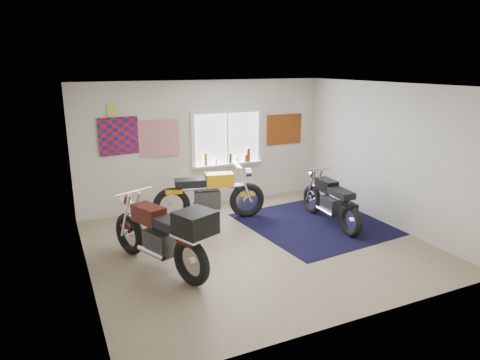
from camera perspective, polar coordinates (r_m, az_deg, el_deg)
name	(u,v)px	position (r m, az deg, el deg)	size (l,w,h in m)	color
ground	(257,245)	(7.47, 2.28, -8.65)	(5.50, 5.50, 0.00)	#9E896B
room_shell	(258,152)	(6.97, 2.42, 3.77)	(5.50, 5.50, 5.50)	white
navy_rug	(316,223)	(8.54, 10.07, -5.71)	(2.50, 2.60, 0.01)	black
window_assembly	(227,142)	(9.43, -1.72, 5.13)	(1.66, 0.17, 1.26)	white
oil_bottles	(234,157)	(9.48, -0.84, 3.05)	(1.10, 0.09, 0.30)	#8B5814
flag_display	(112,111)	(8.69, -16.70, 8.84)	(1.60, 0.10, 1.17)	red
triumph_poster	(284,129)	(10.06, 5.92, 6.73)	(0.90, 0.03, 0.70)	#A54C14
yellow_triumph	(209,196)	(8.48, -4.10, -2.15)	(2.22, 0.73, 1.13)	black
black_chrome_bike	(331,202)	(8.44, 11.99, -2.92)	(0.60, 1.97, 1.01)	black
maroon_tourer	(165,235)	(6.44, -10.01, -7.26)	(1.19, 2.15, 1.13)	black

